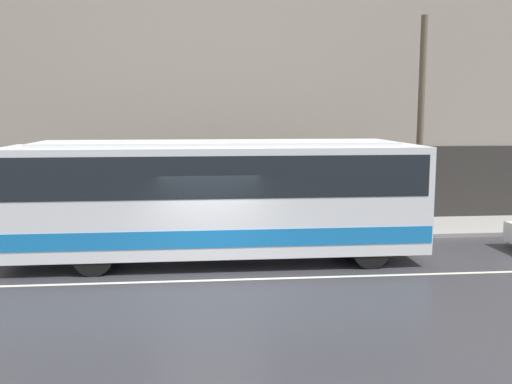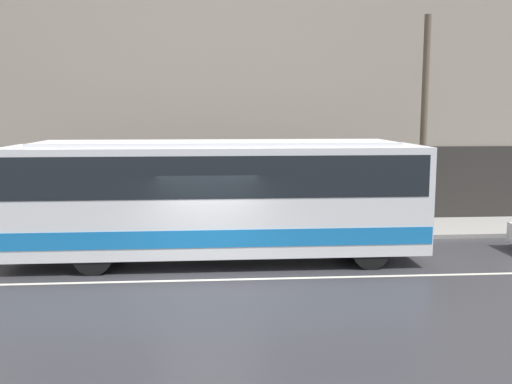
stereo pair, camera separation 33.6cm
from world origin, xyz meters
name	(u,v)px [view 2 (the right image)]	position (x,y,z in m)	size (l,w,h in m)	color
ground_plane	(209,280)	(0.00, 0.00, 0.00)	(60.00, 60.00, 0.00)	#333338
sidewalk	(210,231)	(0.00, 5.51, 0.07)	(60.00, 3.02, 0.14)	gray
building_facade	(208,57)	(0.00, 7.16, 5.97)	(60.00, 0.35, 12.36)	gray
lane_stripe	(209,280)	(0.00, 0.00, 0.00)	(54.00, 0.14, 0.01)	beige
transit_bus	(218,194)	(0.25, 1.84, 1.85)	(11.10, 2.61, 3.28)	white
utility_pole_near	(424,125)	(7.01, 4.76, 3.63)	(0.22, 0.22, 7.00)	brown
pedestrian_waiting	(258,202)	(1.72, 6.53, 0.87)	(0.36, 0.36, 1.59)	#333338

